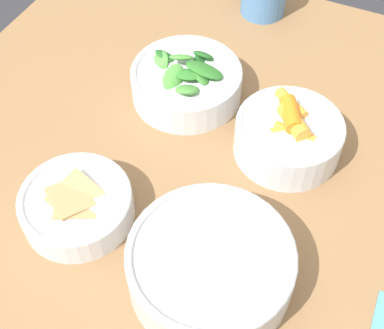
{
  "coord_description": "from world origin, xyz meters",
  "views": [
    {
      "loc": [
        0.34,
        0.22,
        1.37
      ],
      "look_at": [
        -0.07,
        0.03,
        0.8
      ],
      "focal_mm": 50.0,
      "sensor_mm": 36.0,
      "label": 1
    }
  ],
  "objects_px": {
    "bowl_cookies": "(77,204)",
    "bowl_beans_hotdog": "(210,266)",
    "bowl_carrots": "(289,135)",
    "bowl_greens": "(187,81)"
  },
  "relations": [
    {
      "from": "bowl_cookies",
      "to": "bowl_beans_hotdog",
      "type": "bearing_deg",
      "value": 86.49
    },
    {
      "from": "bowl_carrots",
      "to": "bowl_greens",
      "type": "xyz_separation_m",
      "value": [
        -0.04,
        -0.18,
        -0.0
      ]
    },
    {
      "from": "bowl_carrots",
      "to": "bowl_cookies",
      "type": "xyz_separation_m",
      "value": [
        0.22,
        -0.21,
        -0.01
      ]
    },
    {
      "from": "bowl_carrots",
      "to": "bowl_beans_hotdog",
      "type": "distance_m",
      "value": 0.23
    },
    {
      "from": "bowl_beans_hotdog",
      "to": "bowl_cookies",
      "type": "distance_m",
      "value": 0.19
    },
    {
      "from": "bowl_greens",
      "to": "bowl_beans_hotdog",
      "type": "height_order",
      "value": "bowl_greens"
    },
    {
      "from": "bowl_carrots",
      "to": "bowl_cookies",
      "type": "distance_m",
      "value": 0.3
    },
    {
      "from": "bowl_carrots",
      "to": "bowl_beans_hotdog",
      "type": "bearing_deg",
      "value": -4.74
    },
    {
      "from": "bowl_carrots",
      "to": "bowl_greens",
      "type": "bearing_deg",
      "value": -103.94
    },
    {
      "from": "bowl_carrots",
      "to": "bowl_beans_hotdog",
      "type": "xyz_separation_m",
      "value": [
        0.23,
        -0.02,
        -0.0
      ]
    }
  ]
}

